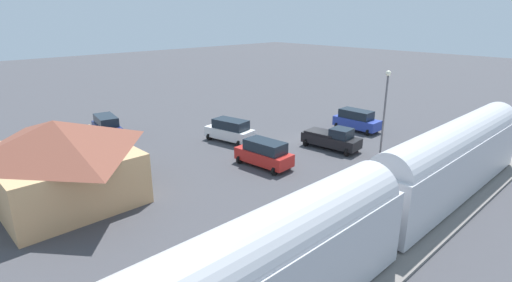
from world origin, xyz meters
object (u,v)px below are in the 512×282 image
Objects in this scene: suv_red at (264,153)px; light_pole_near_platform at (385,105)px; station_building at (59,158)px; suv_navy at (107,126)px; pickup_black at (332,138)px; pedestrian_waiting_far at (442,137)px; pedestrian_on_platform at (421,153)px; suv_blue at (357,120)px; suv_white at (230,130)px.

suv_red is 0.66× the size of light_pole_near_platform.
station_building reaches higher than suv_navy.
pedestrian_waiting_far is at bearing -136.24° from pickup_black.
light_pole_near_platform reaches higher than pedestrian_on_platform.
suv_blue is at bearing -44.55° from light_pole_near_platform.
pickup_black is at bearing -143.01° from suv_navy.
suv_white and suv_blue have the same top height.
suv_red reaches higher than pedestrian_on_platform.
light_pole_near_platform reaches higher than pedestrian_waiting_far.
station_building is 2.13× the size of suv_blue.
suv_blue is at bearing -30.26° from pedestrian_on_platform.
pedestrian_waiting_far is at bearing -120.11° from suv_red.
suv_navy reaches higher than pickup_black.
pickup_black is (7.15, 6.85, -0.25)m from pedestrian_waiting_far.
suv_navy is 0.67× the size of light_pole_near_platform.
pickup_black is 5.99m from light_pole_near_platform.
pedestrian_on_platform is 0.31× the size of pickup_black.
suv_blue is (9.57, -5.58, -0.13)m from pedestrian_on_platform.
pedestrian_on_platform is 4.79m from light_pole_near_platform.
suv_red is at bearing 54.82° from light_pole_near_platform.
suv_red is at bearing 162.19° from suv_white.
light_pole_near_platform is at bearing -154.98° from suv_white.
suv_navy is at bearing 32.12° from light_pole_near_platform.
suv_white is at bearing 38.39° from pedestrian_waiting_far.
suv_blue is (-4.75, -28.54, -1.69)m from station_building.
suv_red is 0.90× the size of pickup_black.
station_building reaches higher than pedestrian_waiting_far.
pickup_black is 1.08× the size of suv_white.
suv_blue is at bearing -0.80° from pedestrian_waiting_far.
station_building is 15.04m from suv_red.
station_building reaches higher than pickup_black.
suv_red is 7.73m from pickup_black.
station_building is at bearing 58.06° from pedestrian_on_platform.
suv_red is at bearing 80.76° from pickup_black.
pickup_black reaches higher than pedestrian_on_platform.
suv_navy reaches higher than pedestrian_waiting_far.
station_building is 13.99m from suv_navy.
light_pole_near_platform is (-6.45, 6.35, 3.68)m from suv_blue.
suv_red is at bearing 45.27° from pedestrian_on_platform.
suv_navy is (16.69, 5.88, 0.00)m from suv_red.
suv_blue is (9.02, -0.13, -0.13)m from pedestrian_waiting_far.
suv_red is 0.97× the size of suv_white.
station_building is 1.37× the size of light_pole_near_platform.
suv_navy is at bearing 36.99° from pickup_black.
light_pole_near_platform is at bearing -172.19° from pickup_black.
suv_blue is 0.64× the size of light_pole_near_platform.
light_pole_near_platform is (-4.58, -0.63, 3.80)m from pickup_black.
pedestrian_on_platform is 12.70m from suv_red.
pickup_black is at bearing -107.07° from station_building.
suv_blue is at bearing -75.00° from pickup_black.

